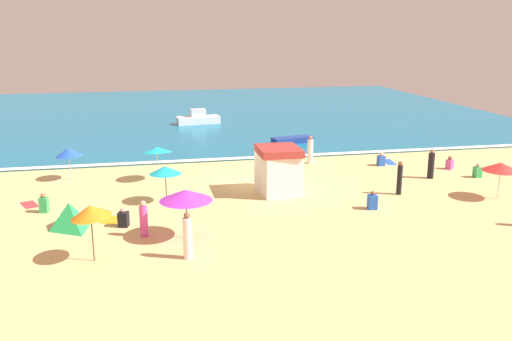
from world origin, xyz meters
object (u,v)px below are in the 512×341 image
(beach_umbrella_3, at_px, (501,167))
(beachgoer_2, at_px, (123,219))
(lifeguard_cabana, at_px, (278,170))
(beachgoer_10, at_px, (450,163))
(beachgoer_6, at_px, (44,204))
(beachgoer_9, at_px, (310,151))
(beach_umbrella_1, at_px, (186,195))
(small_boat_1, at_px, (292,140))
(beach_umbrella_4, at_px, (157,150))
(beach_umbrella_6, at_px, (69,152))
(beachgoer_0, at_px, (144,220))
(beachgoer_11, at_px, (478,171))
(beach_tent, at_px, (69,215))
(beachgoer_3, at_px, (400,178))
(beachgoer_8, at_px, (188,237))
(small_boat_0, at_px, (198,119))
(beachgoer_1, at_px, (431,165))
(beachgoer_7, at_px, (381,160))
(beach_umbrella_2, at_px, (165,170))
(beachgoer_5, at_px, (372,201))
(beach_umbrella_0, at_px, (91,211))

(beach_umbrella_3, bearing_deg, beachgoer_2, -179.06)
(lifeguard_cabana, bearing_deg, beachgoer_10, 13.37)
(lifeguard_cabana, xyz_separation_m, beachgoer_6, (-12.04, -0.84, -0.88))
(beachgoer_9, xyz_separation_m, beachgoer_10, (8.31, -3.31, -0.50))
(beach_umbrella_1, bearing_deg, small_boat_1, 61.90)
(beachgoer_6, relative_size, small_boat_1, 0.29)
(beach_umbrella_4, bearing_deg, lifeguard_cabana, -31.88)
(beach_umbrella_6, xyz_separation_m, beachgoer_9, (15.19, 0.99, -0.81))
(beachgoer_0, relative_size, beachgoer_11, 1.84)
(beachgoer_6, bearing_deg, beach_umbrella_3, -6.24)
(beach_tent, bearing_deg, beachgoer_3, 5.79)
(beach_umbrella_4, bearing_deg, beachgoer_6, -139.80)
(beachgoer_8, bearing_deg, small_boat_0, 83.26)
(beach_umbrella_3, height_order, beachgoer_11, beach_umbrella_3)
(beachgoer_8, bearing_deg, beachgoer_1, 30.29)
(beachgoer_0, distance_m, small_boat_0, 28.46)
(beach_umbrella_4, relative_size, beachgoer_0, 1.31)
(beach_tent, bearing_deg, beachgoer_2, -8.71)
(beachgoer_8, bearing_deg, beachgoer_10, 31.30)
(lifeguard_cabana, relative_size, beachgoer_3, 1.39)
(beach_tent, bearing_deg, lifeguard_cabana, 17.53)
(lifeguard_cabana, bearing_deg, beachgoer_2, -155.69)
(beachgoer_7, relative_size, small_boat_1, 0.27)
(beach_umbrella_4, distance_m, beachgoer_2, 8.01)
(beach_umbrella_2, distance_m, beachgoer_11, 18.77)
(beachgoer_5, bearing_deg, beachgoer_9, 91.09)
(lifeguard_cabana, relative_size, beachgoer_8, 1.35)
(beachgoer_1, bearing_deg, beach_umbrella_3, -72.01)
(beach_umbrella_6, relative_size, small_boat_1, 0.59)
(beachgoer_10, distance_m, beachgoer_11, 2.26)
(lifeguard_cabana, xyz_separation_m, beach_umbrella_6, (-11.45, 5.18, 0.38))
(beach_umbrella_3, distance_m, beachgoer_11, 4.51)
(beach_umbrella_3, xyz_separation_m, beach_tent, (-21.71, 0.05, -1.15))
(beach_umbrella_6, relative_size, beachgoer_3, 1.07)
(beach_tent, xyz_separation_m, beachgoer_5, (14.48, -0.33, -0.20))
(beachgoer_6, bearing_deg, beachgoer_3, -2.42)
(beachgoer_3, relative_size, small_boat_1, 0.55)
(beachgoer_11, height_order, small_boat_0, small_boat_0)
(beach_umbrella_0, height_order, beachgoer_3, beach_umbrella_0)
(beach_umbrella_2, height_order, beachgoer_0, beach_umbrella_2)
(beachgoer_1, bearing_deg, small_boat_1, 115.31)
(beach_umbrella_6, height_order, beachgoer_8, beach_umbrella_6)
(beachgoer_2, relative_size, beachgoer_3, 0.49)
(beach_umbrella_6, bearing_deg, beachgoer_2, -69.82)
(beach_umbrella_6, distance_m, small_boat_1, 17.43)
(beach_umbrella_3, bearing_deg, beachgoer_9, 127.84)
(beachgoer_8, bearing_deg, small_boat_1, 64.16)
(beachgoer_7, distance_m, beachgoer_10, 4.30)
(beach_umbrella_4, relative_size, beachgoer_2, 2.35)
(beachgoer_1, relative_size, beachgoer_8, 0.94)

